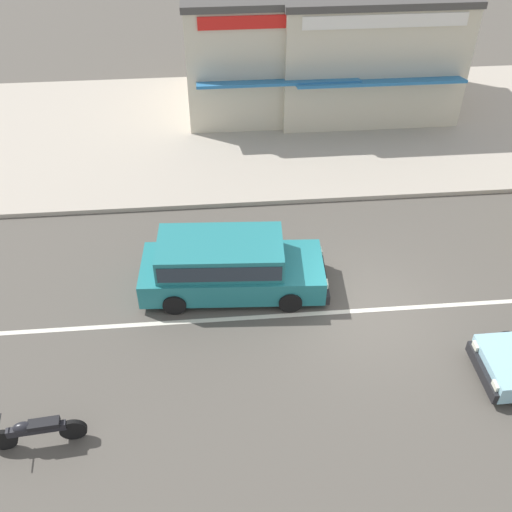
{
  "coord_description": "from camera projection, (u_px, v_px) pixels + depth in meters",
  "views": [
    {
      "loc": [
        -3.76,
        -10.73,
        10.97
      ],
      "look_at": [
        -2.68,
        1.49,
        0.8
      ],
      "focal_mm": 42.0,
      "sensor_mm": 36.0,
      "label": 1
    }
  ],
  "objects": [
    {
      "name": "minivan_teal_4",
      "position": [
        227.0,
        264.0,
        15.62
      ],
      "size": [
        4.98,
        2.22,
        1.56
      ],
      "color": "teal",
      "rests_on": "ground"
    },
    {
      "name": "lane_centre_stripe",
      "position": [
        364.0,
        310.0,
        15.48
      ],
      "size": [
        50.4,
        0.14,
        0.01
      ],
      "primitive_type": "cube",
      "color": "silver",
      "rests_on": "ground"
    },
    {
      "name": "shopfront_corner_warung",
      "position": [
        269.0,
        44.0,
        23.32
      ],
      "size": [
        6.56,
        6.28,
        4.6
      ],
      "color": "beige",
      "rests_on": "kerb_strip"
    },
    {
      "name": "kerb_strip",
      "position": [
        306.0,
        127.0,
        23.07
      ],
      "size": [
        68.0,
        10.0,
        0.15
      ],
      "primitive_type": "cube",
      "color": "#ADA393",
      "rests_on": "ground"
    },
    {
      "name": "motorcycle_0",
      "position": [
        36.0,
        431.0,
        12.21
      ],
      "size": [
        1.95,
        0.56,
        0.8
      ],
      "color": "black",
      "rests_on": "ground"
    },
    {
      "name": "ground_plane",
      "position": [
        364.0,
        311.0,
        15.48
      ],
      "size": [
        160.0,
        160.0,
        0.0
      ],
      "primitive_type": "plane",
      "color": "#544F47"
    },
    {
      "name": "shopfront_mid_block",
      "position": [
        363.0,
        45.0,
        23.24
      ],
      "size": [
        6.83,
        6.03,
        4.61
      ],
      "color": "beige",
      "rests_on": "kerb_strip"
    }
  ]
}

